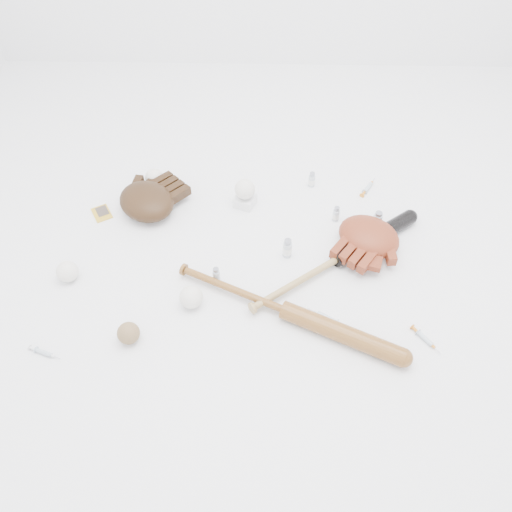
{
  "coord_description": "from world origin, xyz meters",
  "views": [
    {
      "loc": [
        0.01,
        -1.2,
        1.43
      ],
      "look_at": [
        -0.02,
        -0.01,
        0.06
      ],
      "focal_mm": 35.0,
      "sensor_mm": 36.0,
      "label": 1
    }
  ],
  "objects_px": {
    "pedestal": "(245,201)",
    "bat_wood": "(285,310)",
    "glove_dark": "(147,201)",
    "bat_dark": "(337,259)"
  },
  "relations": [
    {
      "from": "bat_dark",
      "to": "glove_dark",
      "type": "distance_m",
      "value": 0.8
    },
    {
      "from": "pedestal",
      "to": "bat_wood",
      "type": "bearing_deg",
      "value": -74.1
    },
    {
      "from": "bat_wood",
      "to": "pedestal",
      "type": "xyz_separation_m",
      "value": [
        -0.16,
        0.55,
        -0.01
      ]
    },
    {
      "from": "bat_dark",
      "to": "bat_wood",
      "type": "distance_m",
      "value": 0.31
    },
    {
      "from": "bat_wood",
      "to": "glove_dark",
      "type": "distance_m",
      "value": 0.75
    },
    {
      "from": "bat_dark",
      "to": "glove_dark",
      "type": "relative_size",
      "value": 2.8
    },
    {
      "from": "bat_dark",
      "to": "bat_wood",
      "type": "height_order",
      "value": "bat_wood"
    },
    {
      "from": "glove_dark",
      "to": "pedestal",
      "type": "bearing_deg",
      "value": 50.96
    },
    {
      "from": "glove_dark",
      "to": "pedestal",
      "type": "distance_m",
      "value": 0.4
    },
    {
      "from": "glove_dark",
      "to": "pedestal",
      "type": "height_order",
      "value": "glove_dark"
    }
  ]
}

